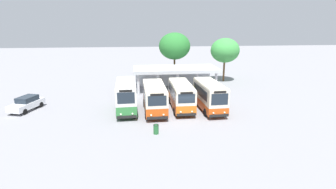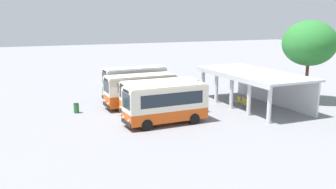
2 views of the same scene
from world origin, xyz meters
name	(u,v)px [view 1 (image 1 of 2)]	position (x,y,z in m)	size (l,w,h in m)	color
ground_plane	(182,117)	(0.00, 0.00, 0.00)	(180.00, 180.00, 0.00)	gray
city_bus_nearest_orange	(126,95)	(-5.99, 2.54, 1.93)	(2.47, 6.67, 3.51)	black
city_bus_second_in_row	(155,97)	(-2.82, 2.06, 1.77)	(2.51, 6.95, 3.20)	black
city_bus_middle_cream	(181,95)	(0.35, 2.79, 1.72)	(2.32, 7.09, 3.11)	black
city_bus_fourth_amber	(209,95)	(3.53, 2.02, 1.81)	(2.52, 6.98, 3.29)	black
parked_car_flank	(27,103)	(-17.58, 4.40, 0.83)	(3.04, 4.68, 1.62)	black
terminal_canopy	(175,72)	(1.03, 12.88, 2.62)	(12.61, 5.82, 3.40)	silver
waiting_chair_end_by_column	(171,88)	(0.22, 11.29, 0.52)	(0.45, 0.45, 0.86)	slate
waiting_chair_second_from_end	(175,87)	(0.90, 11.39, 0.52)	(0.45, 0.45, 0.86)	slate
waiting_chair_middle_seat	(180,87)	(1.58, 11.30, 0.52)	(0.45, 0.45, 0.86)	slate
roadside_tree_behind_canopy	(175,46)	(1.72, 18.52, 6.06)	(5.39, 5.39, 8.37)	brown
roadside_tree_east_of_canopy	(225,50)	(10.31, 17.39, 5.35)	(4.90, 4.90, 7.45)	brown
litter_bin_apron	(156,129)	(-3.08, -4.07, 0.46)	(0.49, 0.49, 0.90)	#266633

